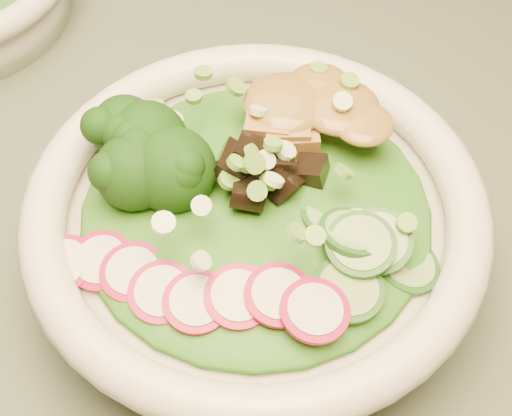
# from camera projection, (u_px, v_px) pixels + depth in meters

# --- Properties ---
(dining_table) EXTENTS (1.20, 0.80, 0.75)m
(dining_table) POSITION_uv_depth(u_px,v_px,m) (190.00, 213.00, 0.67)
(dining_table) COLOR black
(dining_table) RESTS_ON ground
(salad_bowl) EXTENTS (0.30, 0.30, 0.08)m
(salad_bowl) POSITION_uv_depth(u_px,v_px,m) (256.00, 227.00, 0.47)
(salad_bowl) COLOR silver
(salad_bowl) RESTS_ON dining_table
(lettuce_bed) EXTENTS (0.23, 0.23, 0.03)m
(lettuce_bed) POSITION_uv_depth(u_px,v_px,m) (256.00, 207.00, 0.45)
(lettuce_bed) COLOR #175712
(lettuce_bed) RESTS_ON salad_bowl
(broccoli_florets) EXTENTS (0.09, 0.08, 0.05)m
(broccoli_florets) POSITION_uv_depth(u_px,v_px,m) (160.00, 152.00, 0.46)
(broccoli_florets) COLOR black
(broccoli_florets) RESTS_ON salad_bowl
(radish_slices) EXTENTS (0.12, 0.05, 0.02)m
(radish_slices) POSITION_uv_depth(u_px,v_px,m) (201.00, 294.00, 0.41)
(radish_slices) COLOR #9E0C36
(radish_slices) RESTS_ON salad_bowl
(cucumber_slices) EXTENTS (0.08, 0.08, 0.04)m
(cucumber_slices) POSITION_uv_depth(u_px,v_px,m) (362.00, 241.00, 0.42)
(cucumber_slices) COLOR #7FAD60
(cucumber_slices) RESTS_ON salad_bowl
(mushroom_heap) EXTENTS (0.08, 0.08, 0.04)m
(mushroom_heap) POSITION_uv_depth(u_px,v_px,m) (266.00, 177.00, 0.45)
(mushroom_heap) COLOR black
(mushroom_heap) RESTS_ON salad_bowl
(tofu_cubes) EXTENTS (0.10, 0.07, 0.04)m
(tofu_cubes) POSITION_uv_depth(u_px,v_px,m) (307.00, 123.00, 0.48)
(tofu_cubes) COLOR #A67437
(tofu_cubes) RESTS_ON salad_bowl
(peanut_sauce) EXTENTS (0.08, 0.06, 0.02)m
(peanut_sauce) POSITION_uv_depth(u_px,v_px,m) (308.00, 108.00, 0.47)
(peanut_sauce) COLOR brown
(peanut_sauce) RESTS_ON tofu_cubes
(scallion_garnish) EXTENTS (0.21, 0.21, 0.03)m
(scallion_garnish) POSITION_uv_depth(u_px,v_px,m) (256.00, 180.00, 0.43)
(scallion_garnish) COLOR #66A138
(scallion_garnish) RESTS_ON salad_bowl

